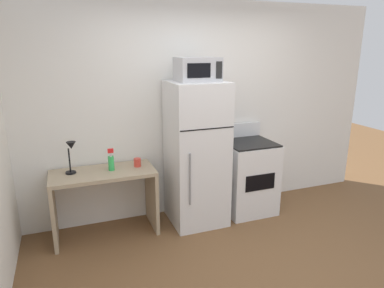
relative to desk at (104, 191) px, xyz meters
name	(u,v)px	position (x,y,z in m)	size (l,w,h in m)	color
ground_plane	(265,281)	(1.24, -1.37, -0.52)	(12.00, 12.00, 0.00)	brown
wall_back_white	(197,110)	(1.24, 0.33, 0.78)	(5.00, 0.10, 2.60)	white
desk	(104,191)	(0.00, 0.00, 0.00)	(1.12, 0.52, 0.75)	tan
desk_lamp	(71,152)	(-0.31, 0.05, 0.47)	(0.14, 0.12, 0.35)	black
coffee_mug	(137,162)	(0.39, 0.03, 0.28)	(0.08, 0.08, 0.10)	#D83F33
spray_bottle	(111,162)	(0.10, 0.00, 0.33)	(0.06, 0.06, 0.25)	green
refrigerator	(196,154)	(1.08, -0.06, 0.33)	(0.63, 0.66, 1.69)	white
microwave	(197,69)	(1.08, -0.08, 1.30)	(0.46, 0.35, 0.26)	#B7B7BC
oven_range	(247,176)	(1.79, -0.04, -0.05)	(0.62, 0.61, 1.10)	white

